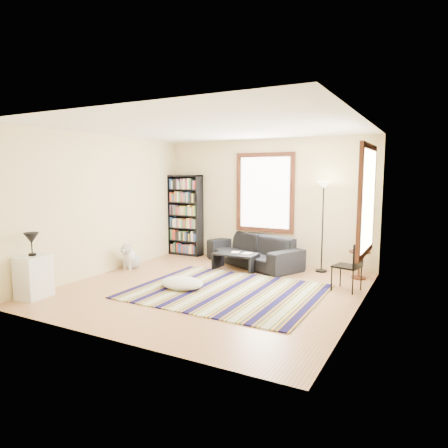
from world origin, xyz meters
The scene contains 21 objects.
floor centered at (0.00, 0.00, -0.05)m, with size 5.00×5.00×0.10m, color tan.
ceiling centered at (0.00, 0.00, 2.85)m, with size 5.00×5.00×0.10m, color white.
wall_back centered at (0.00, 2.55, 1.40)m, with size 5.00×0.10×2.80m, color beige.
wall_front centered at (0.00, -2.55, 1.40)m, with size 5.00×0.10×2.80m, color beige.
wall_left centered at (-2.55, 0.00, 1.40)m, with size 0.10×5.00×2.80m, color beige.
wall_right centered at (2.55, 0.00, 1.40)m, with size 0.10×5.00×2.80m, color beige.
window_back centered at (0.00, 2.47, 1.60)m, with size 1.20×0.06×1.60m, color white.
window_right centered at (2.47, 0.80, 1.60)m, with size 0.06×1.20×1.60m, color white.
rug centered at (0.33, -0.05, 0.01)m, with size 3.16×2.53×0.02m, color #0F0C3D.
sofa centered at (-0.09, 2.05, 0.34)m, with size 2.31×0.90×0.67m, color black.
bookshelf centered at (-2.08, 2.32, 1.00)m, with size 0.90×0.30×2.00m, color black.
coffee_table centered at (-0.22, 1.44, 0.18)m, with size 0.90×0.50×0.36m, color black.
book_a centered at (-0.32, 1.44, 0.37)m, with size 0.22×0.17×0.02m, color beige.
book_b centered at (-0.07, 1.49, 0.37)m, with size 0.17×0.24×0.02m, color beige.
floor_cushion centered at (-0.44, -0.25, 0.10)m, with size 0.80×0.60×0.20m, color silver.
floor_lamp centered at (1.42, 2.15, 0.93)m, with size 0.30×0.30×1.86m, color black, non-canonical shape.
side_table centered at (2.20, 1.95, 0.27)m, with size 0.40×0.40×0.54m, color #4E2413.
folding_chair centered at (2.15, 1.00, 0.43)m, with size 0.42×0.40×0.86m, color black.
white_cabinet centered at (-2.30, -1.82, 0.35)m, with size 0.38×0.50×0.70m, color white.
table_lamp centered at (-2.30, -1.82, 0.89)m, with size 0.24×0.24×0.38m, color black, non-canonical shape.
dog centered at (-2.26, 0.51, 0.28)m, with size 0.40×0.55×0.55m, color silver, non-canonical shape.
Camera 1 is at (3.46, -5.97, 2.02)m, focal length 32.00 mm.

